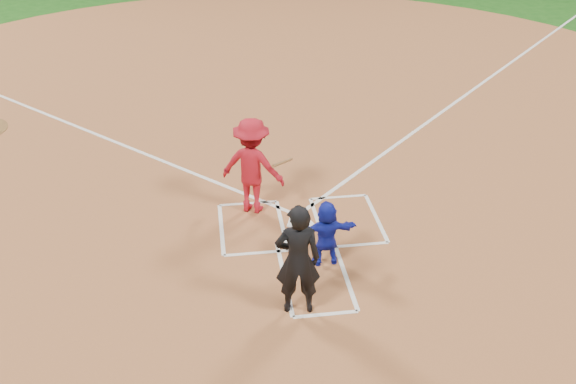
{
  "coord_description": "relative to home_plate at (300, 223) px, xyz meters",
  "views": [
    {
      "loc": [
        -1.72,
        -10.79,
        7.1
      ],
      "look_at": [
        -0.3,
        -0.4,
        1.0
      ],
      "focal_mm": 40.0,
      "sensor_mm": 36.0,
      "label": 1
    }
  ],
  "objects": [
    {
      "name": "chalk_markings",
      "position": [
        0.0,
        5.29,
        -0.01
      ],
      "size": [
        28.35,
        17.32,
        0.01
      ],
      "color": "white",
      "rests_on": "home_plate_dirt"
    },
    {
      "name": "catcher",
      "position": [
        0.26,
        -1.37,
        0.63
      ],
      "size": [
        1.2,
        0.43,
        1.28
      ],
      "primitive_type": "imported",
      "rotation": [
        0.0,
        0.0,
        3.19
      ],
      "color": "#1622B5",
      "rests_on": "home_plate_dirt"
    },
    {
      "name": "home_plate",
      "position": [
        0.0,
        0.0,
        0.0
      ],
      "size": [
        0.6,
        0.6,
        0.02
      ],
      "primitive_type": "cylinder",
      "rotation": [
        0.0,
        0.0,
        3.14
      ],
      "color": "white",
      "rests_on": "home_plate_dirt"
    },
    {
      "name": "batter_at_plate",
      "position": [
        -0.88,
        0.68,
        1.01
      ],
      "size": [
        1.62,
        1.24,
        2.05
      ],
      "color": "#B31322",
      "rests_on": "home_plate_dirt"
    },
    {
      "name": "home_plate_dirt",
      "position": [
        0.0,
        6.0,
        -0.01
      ],
      "size": [
        28.0,
        28.0,
        0.01
      ],
      "primitive_type": "cylinder",
      "color": "#955630",
      "rests_on": "ground"
    },
    {
      "name": "ground",
      "position": [
        0.0,
        0.0,
        -0.02
      ],
      "size": [
        120.0,
        120.0,
        0.0
      ],
      "primitive_type": "plane",
      "color": "#164A12",
      "rests_on": "ground"
    },
    {
      "name": "umpire",
      "position": [
        -0.44,
        -2.59,
        1.0
      ],
      "size": [
        0.78,
        0.55,
        2.02
      ],
      "primitive_type": "imported",
      "rotation": [
        0.0,
        0.0,
        3.04
      ],
      "color": "black",
      "rests_on": "home_plate_dirt"
    }
  ]
}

